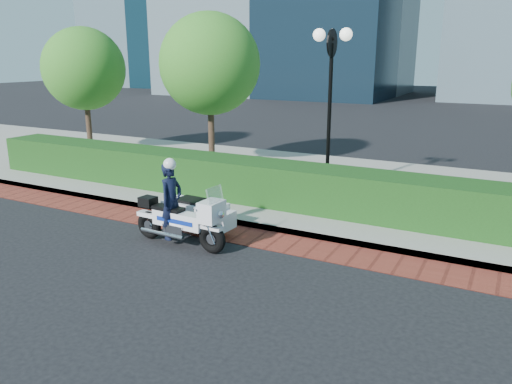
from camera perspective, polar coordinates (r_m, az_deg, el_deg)
The scene contains 8 objects.
ground at distance 9.71m, azimuth -8.44°, elevation -7.21°, with size 120.00×120.00×0.00m, color black.
brick_strip at distance 10.87m, azimuth -3.77°, elevation -4.55°, with size 60.00×1.00×0.01m, color maroon.
sidewalk at distance 14.69m, azimuth 5.45°, elevation 0.99°, with size 60.00×8.00×0.15m, color gray.
hedge_main at distance 12.43m, azimuth 1.25°, elevation 1.14°, with size 18.00×1.20×1.00m, color black.
lamppost at distance 13.16m, azimuth 8.50°, elevation 11.95°, with size 1.02×0.70×4.21m.
tree_a at distance 19.87m, azimuth -19.08°, elevation 13.15°, with size 3.00×3.00×4.58m.
tree_b at distance 16.32m, azimuth -5.31°, elevation 14.34°, with size 3.20×3.20×4.89m.
police_motorcycle at distance 10.31m, azimuth -8.09°, elevation -2.26°, with size 2.20×1.57×1.78m.
Camera 1 is at (5.40, -7.18, 3.69)m, focal length 35.00 mm.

